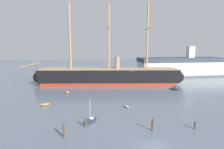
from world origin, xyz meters
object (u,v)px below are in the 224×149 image
at_px(dinghy_near_centre, 126,106).
at_px(motorboat_alongside_stern, 175,89).
at_px(sailboat_foreground_left, 91,120).
at_px(mooring_piling_nearest, 152,125).
at_px(mooring_piling_right_pair, 195,125).
at_px(mooring_piling_left_pair, 86,123).
at_px(dinghy_mid_left, 45,104).
at_px(tall_ship, 109,76).
at_px(dinghy_alongside_bow, 67,92).
at_px(dockside_warehouse_right, 180,67).
at_px(dinghy_distant_centre, 114,77).
at_px(seagull_in_flight, 132,71).
at_px(mooring_piling_midwater, 64,131).

relative_size(dinghy_near_centre, motorboat_alongside_stern, 0.61).
relative_size(sailboat_foreground_left, dinghy_near_centre, 2.25).
height_order(mooring_piling_nearest, mooring_piling_right_pair, mooring_piling_nearest).
height_order(motorboat_alongside_stern, mooring_piling_left_pair, mooring_piling_left_pair).
height_order(sailboat_foreground_left, dinghy_mid_left, sailboat_foreground_left).
relative_size(tall_ship, mooring_piling_nearest, 30.05).
bearing_deg(dinghy_near_centre, dinghy_alongside_bow, 133.59).
bearing_deg(mooring_piling_left_pair, dinghy_mid_left, 125.05).
bearing_deg(tall_ship, dinghy_mid_left, -128.83).
bearing_deg(mooring_piling_right_pair, mooring_piling_left_pair, 169.51).
bearing_deg(dockside_warehouse_right, dinghy_near_centre, -129.42).
distance_m(dinghy_mid_left, dinghy_distant_centre, 47.36).
relative_size(mooring_piling_left_pair, mooring_piling_right_pair, 1.26).
relative_size(dinghy_mid_left, motorboat_alongside_stern, 0.76).
height_order(sailboat_foreground_left, mooring_piling_right_pair, sailboat_foreground_left).
bearing_deg(dockside_warehouse_right, sailboat_foreground_left, -130.89).
distance_m(dinghy_distant_centre, seagull_in_flight, 47.17).
xyz_separation_m(tall_ship, sailboat_foreground_left, (-8.24, -36.57, -3.01)).
bearing_deg(dinghy_mid_left, mooring_piling_midwater, -69.96).
xyz_separation_m(mooring_piling_left_pair, mooring_piling_right_pair, (19.78, -3.66, -0.17)).
bearing_deg(mooring_piling_right_pair, dockside_warehouse_right, 64.56).
xyz_separation_m(dinghy_distant_centre, mooring_piling_left_pair, (-13.80, -55.38, 0.55)).
height_order(motorboat_alongside_stern, mooring_piling_right_pair, motorboat_alongside_stern).
xyz_separation_m(motorboat_alongside_stern, dockside_warehouse_right, (18.02, 30.96, 4.17)).
bearing_deg(mooring_piling_left_pair, mooring_piling_right_pair, -10.49).
bearing_deg(sailboat_foreground_left, dockside_warehouse_right, 49.11).
relative_size(dinghy_mid_left, mooring_piling_right_pair, 1.95).
relative_size(tall_ship, mooring_piling_midwater, 27.60).
relative_size(dinghy_near_centre, mooring_piling_midwater, 0.87).
height_order(tall_ship, dockside_warehouse_right, tall_ship).
xyz_separation_m(dinghy_mid_left, mooring_piling_midwater, (6.68, -18.32, 0.89)).
bearing_deg(tall_ship, mooring_piling_nearest, -86.51).
relative_size(tall_ship, dinghy_distant_centre, 26.10).
bearing_deg(seagull_in_flight, dinghy_mid_left, 165.73).
bearing_deg(dinghy_distant_centre, mooring_piling_right_pair, -84.21).
relative_size(tall_ship, dockside_warehouse_right, 1.39).
xyz_separation_m(sailboat_foreground_left, mooring_piling_midwater, (-4.53, -5.92, 0.79)).
distance_m(tall_ship, seagull_in_flight, 30.21).
bearing_deg(motorboat_alongside_stern, dinghy_distant_centre, 120.41).
height_order(mooring_piling_right_pair, mooring_piling_midwater, mooring_piling_midwater).
distance_m(tall_ship, dinghy_near_centre, 28.70).
bearing_deg(dinghy_distant_centre, dinghy_near_centre, -94.73).
xyz_separation_m(mooring_piling_midwater, seagull_in_flight, (14.62, 12.91, 8.03)).
xyz_separation_m(dinghy_near_centre, seagull_in_flight, (1.03, -1.08, 8.98)).
bearing_deg(motorboat_alongside_stern, mooring_piling_left_pair, -139.38).
height_order(dinghy_distant_centre, seagull_in_flight, seagull_in_flight).
bearing_deg(mooring_piling_midwater, dinghy_alongside_bow, 94.26).
xyz_separation_m(dinghy_alongside_bow, dinghy_distant_centre, (19.62, 28.47, -0.02)).
xyz_separation_m(dinghy_distant_centre, mooring_piling_nearest, (-2.00, -58.63, 0.80)).
distance_m(tall_ship, mooring_piling_midwater, 44.43).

